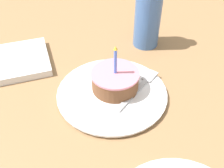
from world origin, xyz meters
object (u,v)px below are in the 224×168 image
bottle (148,17)px  plate (112,93)px  fork (140,87)px  marble_board (5,63)px  cake_slice (115,80)px

bottle → plate: bearing=-132.3°
fork → bottle: (0.10, 0.19, 0.07)m
plate → marble_board: 0.31m
plate → cake_slice: 0.03m
plate → fork: bearing=-7.0°
cake_slice → bottle: bottle is taller
cake_slice → bottle: (0.16, 0.17, 0.05)m
fork → marble_board: bearing=146.0°
bottle → marble_board: size_ratio=0.95×
cake_slice → fork: size_ratio=0.81×
bottle → cake_slice: bearing=-132.0°
cake_slice → bottle: 0.24m
fork → plate: bearing=173.0°
fork → bottle: bearing=62.8°
plate → bottle: 0.26m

